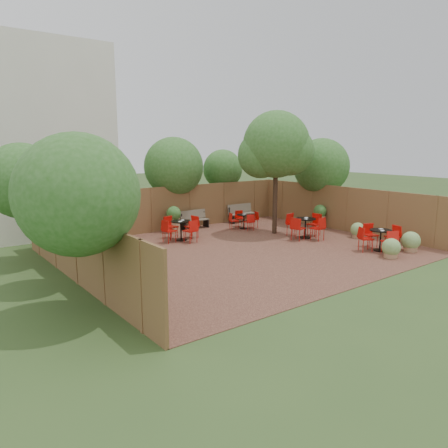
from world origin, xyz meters
TOP-DOWN VIEW (x-y plane):
  - ground at (0.00, 0.00)m, footprint 80.00×80.00m
  - courtyard_paving at (0.00, 0.00)m, footprint 12.00×10.00m
  - fence_back at (0.00, 5.00)m, footprint 12.00×0.08m
  - fence_left at (-6.00, 0.00)m, footprint 0.08×10.00m
  - fence_right at (6.00, 0.00)m, footprint 0.08×10.00m
  - neighbour_building at (-4.50, 8.00)m, footprint 5.00×4.00m
  - overhang_foliage at (-1.25, 2.48)m, footprint 15.99×10.81m
  - courtyard_tree at (3.12, 1.56)m, footprint 2.92×2.84m
  - park_bench_left at (0.95, 4.62)m, footprint 1.36×0.45m
  - park_bench_right at (3.75, 4.62)m, footprint 1.46×0.53m
  - bistro_tables at (0.09, 0.89)m, footprint 10.56×7.72m
  - planters at (-1.07, 3.84)m, footprint 11.91×4.14m
  - low_shrubs at (4.52, -3.08)m, footprint 2.40×3.25m

SIDE VIEW (x-z plane):
  - ground at x=0.00m, z-range 0.00..0.00m
  - courtyard_paving at x=0.00m, z-range 0.00..0.02m
  - low_shrubs at x=4.52m, z-range -0.01..0.71m
  - park_bench_left at x=0.95m, z-range 0.03..0.87m
  - bistro_tables at x=0.09m, z-range 0.00..0.94m
  - park_bench_right at x=3.75m, z-range 0.03..0.92m
  - planters at x=-1.07m, z-range 0.05..1.22m
  - fence_back at x=0.00m, z-range 0.00..2.00m
  - fence_left at x=-6.00m, z-range 0.00..2.00m
  - fence_right at x=6.00m, z-range 0.00..2.00m
  - overhang_foliage at x=-1.25m, z-range 1.37..4.12m
  - courtyard_tree at x=3.12m, z-range 1.07..6.32m
  - neighbour_building at x=-4.50m, z-range 0.00..8.00m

